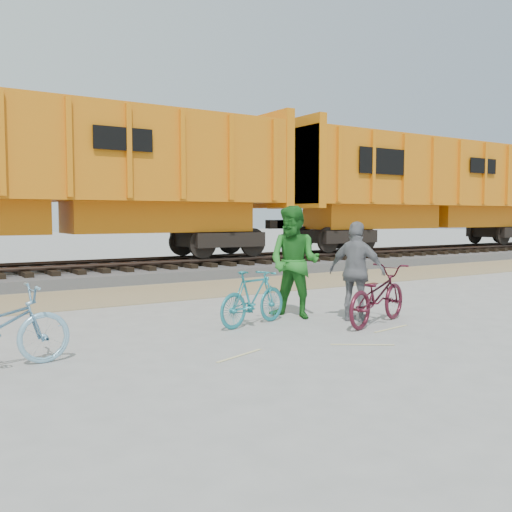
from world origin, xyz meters
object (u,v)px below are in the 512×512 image
at_px(hopper_car_right, 428,187).
at_px(person_man, 294,262).
at_px(person_woman, 357,272).
at_px(bicycle_teal, 253,298).
at_px(hopper_car_center, 54,173).
at_px(bicycle_maroon, 377,295).

relative_size(hopper_car_right, person_man, 6.95).
xyz_separation_m(person_man, person_woman, (0.72, -0.85, -0.14)).
relative_size(hopper_car_right, bicycle_teal, 8.98).
height_order(hopper_car_right, person_man, hopper_car_right).
relative_size(hopper_car_center, bicycle_teal, 8.98).
bearing_deg(bicycle_teal, person_woman, -126.18).
relative_size(bicycle_maroon, person_man, 0.94).
distance_m(bicycle_maroon, person_woman, 0.56).
xyz_separation_m(hopper_car_right, bicycle_teal, (-13.74, -8.13, -2.54)).
distance_m(hopper_car_center, bicycle_maroon, 10.00).
xyz_separation_m(hopper_car_center, person_man, (2.26, -7.93, -2.00)).
xyz_separation_m(hopper_car_center, bicycle_maroon, (3.08, -9.18, -2.51)).
height_order(hopper_car_right, bicycle_maroon, hopper_car_right).
height_order(hopper_car_right, bicycle_teal, hopper_car_right).
bearing_deg(person_man, bicycle_teal, -107.98).
height_order(hopper_car_center, person_man, hopper_car_center).
bearing_deg(hopper_car_right, bicycle_maroon, -142.40).
relative_size(hopper_car_center, person_man, 6.95).
bearing_deg(bicycle_maroon, person_man, 14.12).
height_order(bicycle_maroon, person_woman, person_woman).
relative_size(hopper_car_center, hopper_car_right, 1.00).
bearing_deg(bicycle_maroon, hopper_car_center, -0.64).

